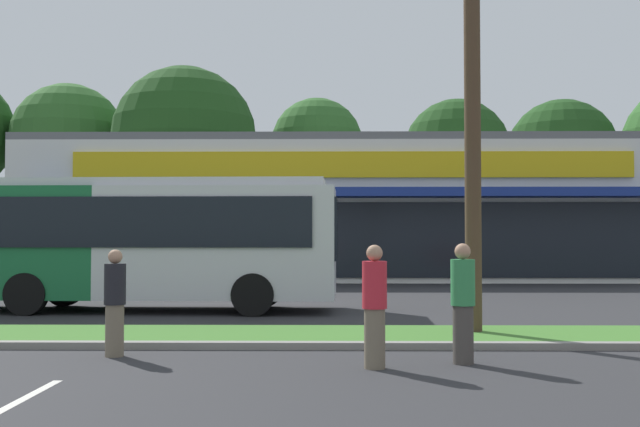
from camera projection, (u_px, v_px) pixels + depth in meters
name	position (u px, v px, depth m)	size (l,w,h in m)	color
grass_median	(249.00, 336.00, 13.29)	(56.00, 2.20, 0.12)	#427A2D
curb_lip	(241.00, 345.00, 12.07)	(56.00, 0.24, 0.12)	gray
storefront_building	(348.00, 213.00, 35.83)	(27.91, 14.32, 6.08)	silver
tree_left	(69.00, 141.00, 44.19)	(6.80, 6.80, 11.04)	#473323
tree_mid_left	(184.00, 138.00, 41.89)	(8.16, 8.16, 11.54)	#473323
tree_mid	(317.00, 144.00, 45.32)	(5.64, 5.64, 10.39)	#473323
tree_mid_right	(457.00, 152.00, 44.71)	(6.44, 6.44, 10.22)	#473323
tree_right	(562.00, 154.00, 45.21)	(6.71, 6.71, 10.29)	#473323
utility_pole	(465.00, 12.00, 13.68)	(3.15, 2.37, 11.31)	#4C3826
city_bus	(84.00, 240.00, 18.48)	(12.70, 2.94, 3.25)	#196638
car_1	(127.00, 269.00, 24.63)	(4.26, 1.99, 1.54)	black
pedestrian_near_bench	(375.00, 306.00, 10.31)	(0.35, 0.35, 1.72)	#726651
pedestrian_by_pole	(115.00, 303.00, 11.34)	(0.33, 0.33, 1.64)	#726651
pedestrian_mid	(463.00, 303.00, 10.68)	(0.35, 0.35, 1.74)	#47423D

